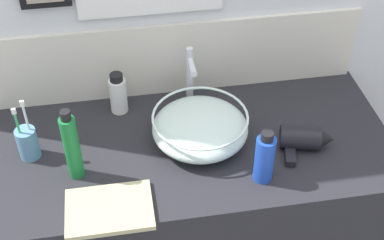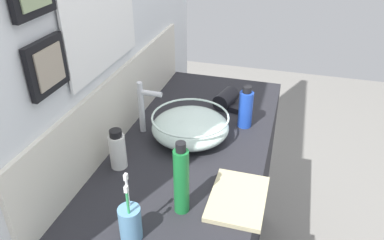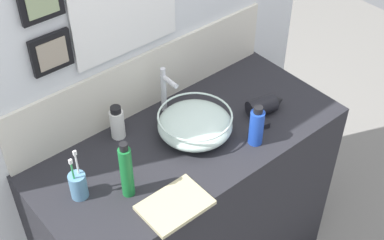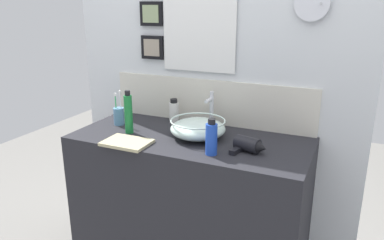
# 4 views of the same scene
# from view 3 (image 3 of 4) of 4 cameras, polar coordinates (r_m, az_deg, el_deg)

# --- Properties ---
(vanity_counter) EXTENTS (1.28, 0.57, 0.91)m
(vanity_counter) POSITION_cam_3_polar(r_m,az_deg,el_deg) (2.44, -0.22, -9.99)
(vanity_counter) COLOR #232328
(vanity_counter) RESTS_ON ground
(back_panel) EXTENTS (1.78, 0.10, 2.53)m
(back_panel) POSITION_cam_3_polar(r_m,az_deg,el_deg) (2.09, -5.90, 9.49)
(back_panel) COLOR silver
(back_panel) RESTS_ON ground
(glass_bowl_sink) EXTENTS (0.30, 0.30, 0.10)m
(glass_bowl_sink) POSITION_cam_3_polar(r_m,az_deg,el_deg) (2.10, 0.32, -0.45)
(glass_bowl_sink) COLOR silver
(glass_bowl_sink) RESTS_ON vanity_counter
(faucet) EXTENTS (0.02, 0.10, 0.21)m
(faucet) POSITION_cam_3_polar(r_m,az_deg,el_deg) (2.17, -2.90, 3.40)
(faucet) COLOR silver
(faucet) RESTS_ON vanity_counter
(hair_drier) EXTENTS (0.18, 0.14, 0.07)m
(hair_drier) POSITION_cam_3_polar(r_m,az_deg,el_deg) (2.23, 7.80, 1.49)
(hair_drier) COLOR black
(hair_drier) RESTS_ON vanity_counter
(toothbrush_cup) EXTENTS (0.06, 0.06, 0.21)m
(toothbrush_cup) POSITION_cam_3_polar(r_m,az_deg,el_deg) (1.91, -12.04, -6.81)
(toothbrush_cup) COLOR #598CB2
(toothbrush_cup) RESTS_ON vanity_counter
(soap_dispenser) EXTENTS (0.06, 0.06, 0.18)m
(soap_dispenser) POSITION_cam_3_polar(r_m,az_deg,el_deg) (2.06, 6.90, -0.69)
(soap_dispenser) COLOR blue
(soap_dispenser) RESTS_ON vanity_counter
(shampoo_bottle) EXTENTS (0.04, 0.04, 0.24)m
(shampoo_bottle) POSITION_cam_3_polar(r_m,az_deg,el_deg) (1.85, -7.01, -5.42)
(shampoo_bottle) COLOR #197233
(shampoo_bottle) RESTS_ON vanity_counter
(spray_bottle) EXTENTS (0.06, 0.06, 0.15)m
(spray_bottle) POSITION_cam_3_polar(r_m,az_deg,el_deg) (2.10, -7.98, -0.30)
(spray_bottle) COLOR white
(spray_bottle) RESTS_ON vanity_counter
(hand_towel) EXTENTS (0.24, 0.17, 0.02)m
(hand_towel) POSITION_cam_3_polar(r_m,az_deg,el_deg) (1.87, -1.84, -9.06)
(hand_towel) COLOR tan
(hand_towel) RESTS_ON vanity_counter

